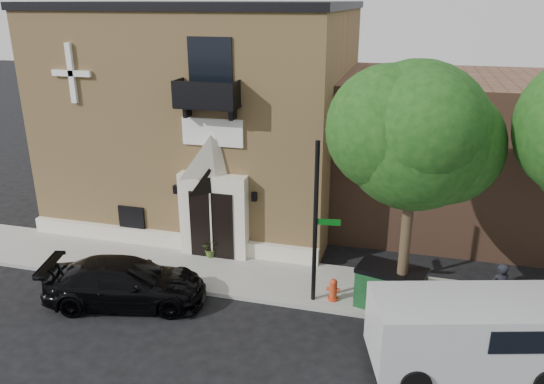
{
  "coord_description": "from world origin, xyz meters",
  "views": [
    {
      "loc": [
        5.85,
        -14.45,
        9.39
      ],
      "look_at": [
        1.46,
        2.0,
        3.18
      ],
      "focal_mm": 35.0,
      "sensor_mm": 36.0,
      "label": 1
    }
  ],
  "objects_px": {
    "dumpster": "(390,287)",
    "pedestrian_near": "(498,290)",
    "street_sign": "(316,223)",
    "cargo_van": "(479,332)",
    "fire_hydrant": "(333,290)",
    "black_sedan": "(126,282)"
  },
  "relations": [
    {
      "from": "dumpster",
      "to": "pedestrian_near",
      "type": "distance_m",
      "value": 3.21
    },
    {
      "from": "fire_hydrant",
      "to": "dumpster",
      "type": "height_order",
      "value": "dumpster"
    },
    {
      "from": "dumpster",
      "to": "pedestrian_near",
      "type": "bearing_deg",
      "value": 18.97
    },
    {
      "from": "black_sedan",
      "to": "street_sign",
      "type": "bearing_deg",
      "value": -88.34
    },
    {
      "from": "fire_hydrant",
      "to": "pedestrian_near",
      "type": "xyz_separation_m",
      "value": [
        4.98,
        0.34,
        0.54
      ]
    },
    {
      "from": "black_sedan",
      "to": "fire_hydrant",
      "type": "distance_m",
      "value": 6.74
    },
    {
      "from": "black_sedan",
      "to": "cargo_van",
      "type": "relative_size",
      "value": 0.93
    },
    {
      "from": "street_sign",
      "to": "fire_hydrant",
      "type": "relative_size",
      "value": 7.04
    },
    {
      "from": "black_sedan",
      "to": "pedestrian_near",
      "type": "height_order",
      "value": "pedestrian_near"
    },
    {
      "from": "pedestrian_near",
      "to": "street_sign",
      "type": "bearing_deg",
      "value": -21.0
    },
    {
      "from": "dumpster",
      "to": "cargo_van",
      "type": "bearing_deg",
      "value": -30.74
    },
    {
      "from": "pedestrian_near",
      "to": "dumpster",
      "type": "bearing_deg",
      "value": -20.5
    },
    {
      "from": "black_sedan",
      "to": "fire_hydrant",
      "type": "relative_size",
      "value": 6.82
    },
    {
      "from": "street_sign",
      "to": "fire_hydrant",
      "type": "xyz_separation_m",
      "value": [
        0.61,
        0.1,
        -2.32
      ]
    },
    {
      "from": "street_sign",
      "to": "pedestrian_near",
      "type": "height_order",
      "value": "street_sign"
    },
    {
      "from": "black_sedan",
      "to": "pedestrian_near",
      "type": "distance_m",
      "value": 11.69
    },
    {
      "from": "dumpster",
      "to": "street_sign",
      "type": "bearing_deg",
      "value": -162.19
    },
    {
      "from": "cargo_van",
      "to": "dumpster",
      "type": "height_order",
      "value": "cargo_van"
    },
    {
      "from": "cargo_van",
      "to": "fire_hydrant",
      "type": "relative_size",
      "value": 7.34
    },
    {
      "from": "cargo_van",
      "to": "dumpster",
      "type": "xyz_separation_m",
      "value": [
        -2.37,
        2.34,
        -0.35
      ]
    },
    {
      "from": "cargo_van",
      "to": "street_sign",
      "type": "height_order",
      "value": "street_sign"
    },
    {
      "from": "cargo_van",
      "to": "pedestrian_near",
      "type": "relative_size",
      "value": 3.05
    }
  ]
}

